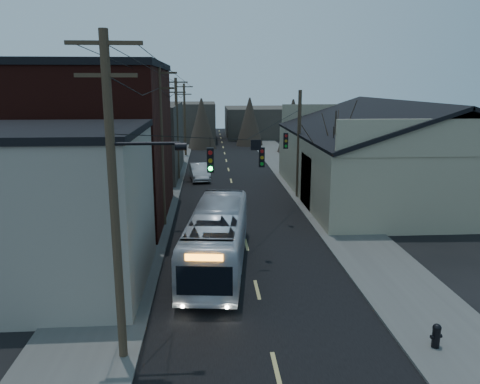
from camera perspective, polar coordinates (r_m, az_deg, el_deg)
name	(u,v)px	position (r m, az deg, el deg)	size (l,w,h in m)	color
road_surface	(232,185)	(42.20, -0.96, 0.82)	(9.00, 110.00, 0.02)	black
sidewalk_left	(160,186)	(42.38, -9.77, 0.75)	(4.00, 110.00, 0.12)	#474744
sidewalk_right	(303,184)	(43.00, 7.73, 1.00)	(4.00, 110.00, 0.12)	#474744
building_clapboard	(51,212)	(22.04, -22.09, -2.26)	(8.00, 8.00, 7.00)	gray
building_brick	(88,146)	(32.43, -18.07, 5.41)	(10.00, 12.00, 10.00)	black
building_left_far	(134,140)	(48.09, -12.79, 6.22)	(9.00, 14.00, 7.00)	#36302B
warehouse	(396,164)	(39.70, 18.54, 3.30)	(16.16, 20.60, 7.73)	gray
building_far_left	(184,122)	(76.53, -6.85, 8.50)	(10.00, 12.00, 6.00)	#36302B
building_far_right	(261,122)	(81.95, 2.55, 8.53)	(12.00, 14.00, 5.00)	#36302B
bare_tree	(334,164)	(32.79, 11.36, 3.40)	(0.40, 0.40, 7.20)	black
utility_lines	(195,138)	(35.58, -5.55, 6.54)	(11.24, 45.28, 10.50)	#382B1E
bus	(217,238)	(23.33, -2.78, -5.58)	(2.53, 10.82, 3.01)	silver
parked_car	(199,172)	(44.71, -4.99, 2.46)	(1.64, 4.70, 1.55)	#AFB2B7
fire_hydrant	(436,335)	(18.02, 22.81, -15.74)	(0.41, 0.30, 0.87)	black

